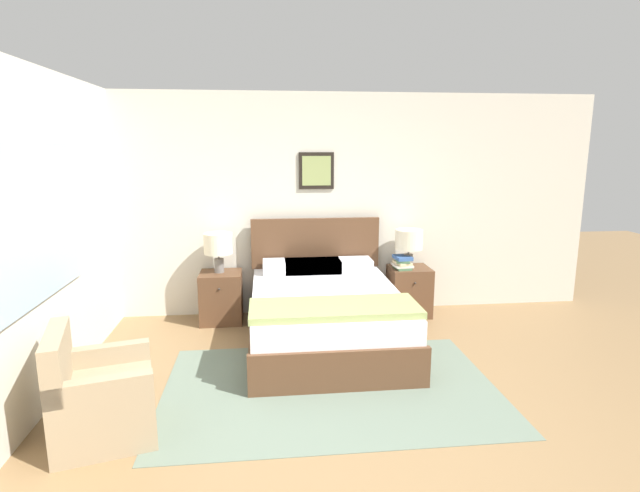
{
  "coord_description": "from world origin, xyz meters",
  "views": [
    {
      "loc": [
        -0.54,
        -2.8,
        2.0
      ],
      "look_at": [
        -0.05,
        1.67,
        1.09
      ],
      "focal_mm": 28.0,
      "sensor_mm": 36.0,
      "label": 1
    }
  ],
  "objects_px": {
    "nightstand_by_door": "(409,291)",
    "bed": "(325,313)",
    "nightstand_near_window": "(221,297)",
    "table_lamp_near_window": "(218,245)",
    "armchair": "(99,399)",
    "table_lamp_by_door": "(409,241)"
  },
  "relations": [
    {
      "from": "nightstand_by_door",
      "to": "table_lamp_near_window",
      "type": "distance_m",
      "value": 2.31
    },
    {
      "from": "nightstand_near_window",
      "to": "table_lamp_near_window",
      "type": "bearing_deg",
      "value": 126.97
    },
    {
      "from": "nightstand_by_door",
      "to": "table_lamp_by_door",
      "type": "bearing_deg",
      "value": 138.76
    },
    {
      "from": "nightstand_near_window",
      "to": "table_lamp_near_window",
      "type": "relative_size",
      "value": 1.28
    },
    {
      "from": "nightstand_by_door",
      "to": "table_lamp_by_door",
      "type": "height_order",
      "value": "table_lamp_by_door"
    },
    {
      "from": "nightstand_by_door",
      "to": "table_lamp_near_window",
      "type": "bearing_deg",
      "value": 179.56
    },
    {
      "from": "table_lamp_near_window",
      "to": "table_lamp_by_door",
      "type": "bearing_deg",
      "value": 0.0
    },
    {
      "from": "bed",
      "to": "armchair",
      "type": "distance_m",
      "value": 2.3
    },
    {
      "from": "bed",
      "to": "table_lamp_by_door",
      "type": "xyz_separation_m",
      "value": [
        1.09,
        0.79,
        0.57
      ]
    },
    {
      "from": "nightstand_by_door",
      "to": "armchair",
      "type": "bearing_deg",
      "value": -141.69
    },
    {
      "from": "nightstand_by_door",
      "to": "bed",
      "type": "bearing_deg",
      "value": -144.99
    },
    {
      "from": "table_lamp_near_window",
      "to": "armchair",
      "type": "bearing_deg",
      "value": -105.67
    },
    {
      "from": "nightstand_near_window",
      "to": "table_lamp_near_window",
      "type": "xyz_separation_m",
      "value": [
        -0.01,
        0.02,
        0.61
      ]
    },
    {
      "from": "nightstand_near_window",
      "to": "nightstand_by_door",
      "type": "height_order",
      "value": "same"
    },
    {
      "from": "table_lamp_near_window",
      "to": "nightstand_by_door",
      "type": "bearing_deg",
      "value": -0.44
    },
    {
      "from": "nightstand_near_window",
      "to": "table_lamp_near_window",
      "type": "distance_m",
      "value": 0.61
    },
    {
      "from": "table_lamp_near_window",
      "to": "bed",
      "type": "bearing_deg",
      "value": -35.36
    },
    {
      "from": "bed",
      "to": "nightstand_near_window",
      "type": "bearing_deg",
      "value": 144.92
    },
    {
      "from": "table_lamp_near_window",
      "to": "nightstand_near_window",
      "type": "bearing_deg",
      "value": -53.03
    },
    {
      "from": "bed",
      "to": "nightstand_near_window",
      "type": "distance_m",
      "value": 1.35
    },
    {
      "from": "bed",
      "to": "armchair",
      "type": "relative_size",
      "value": 2.54
    },
    {
      "from": "bed",
      "to": "nightstand_by_door",
      "type": "height_order",
      "value": "bed"
    }
  ]
}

